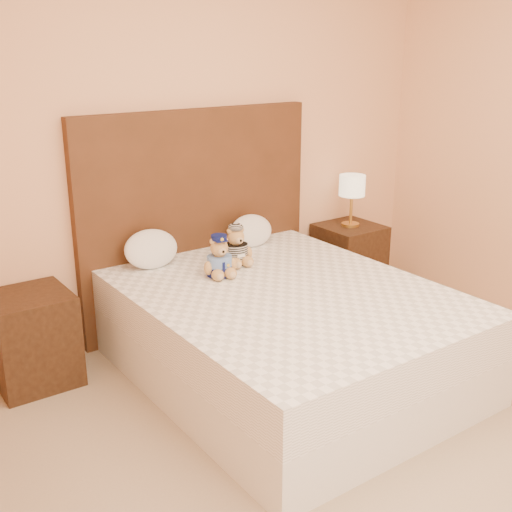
{
  "coord_description": "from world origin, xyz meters",
  "views": [
    {
      "loc": [
        -2.15,
        -1.51,
        1.91
      ],
      "look_at": [
        -0.04,
        1.45,
        0.7
      ],
      "focal_mm": 45.0,
      "sensor_mm": 36.0,
      "label": 1
    }
  ],
  "objects_px": {
    "nightstand_right": "(349,259)",
    "pillow_right": "(251,229)",
    "bed": "(287,333)",
    "lamp": "(352,188)",
    "teddy_prisoner": "(236,246)",
    "teddy_police": "(219,256)",
    "nightstand_left": "(33,339)",
    "pillow_left": "(151,247)"
  },
  "relations": [
    {
      "from": "teddy_police",
      "to": "teddy_prisoner",
      "type": "distance_m",
      "value": 0.23
    },
    {
      "from": "nightstand_left",
      "to": "teddy_police",
      "type": "distance_m",
      "value": 1.19
    },
    {
      "from": "nightstand_left",
      "to": "lamp",
      "type": "relative_size",
      "value": 1.38
    },
    {
      "from": "bed",
      "to": "lamp",
      "type": "xyz_separation_m",
      "value": [
        1.25,
        0.8,
        0.57
      ]
    },
    {
      "from": "nightstand_left",
      "to": "pillow_left",
      "type": "distance_m",
      "value": 0.9
    },
    {
      "from": "nightstand_left",
      "to": "pillow_right",
      "type": "height_order",
      "value": "pillow_right"
    },
    {
      "from": "teddy_police",
      "to": "teddy_prisoner",
      "type": "xyz_separation_m",
      "value": [
        0.2,
        0.12,
        -0.0
      ]
    },
    {
      "from": "nightstand_right",
      "to": "teddy_police",
      "type": "bearing_deg",
      "value": -165.63
    },
    {
      "from": "teddy_prisoner",
      "to": "nightstand_left",
      "type": "bearing_deg",
      "value": 174.36
    },
    {
      "from": "pillow_left",
      "to": "pillow_right",
      "type": "xyz_separation_m",
      "value": [
        0.78,
        0.0,
        -0.01
      ]
    },
    {
      "from": "teddy_police",
      "to": "teddy_prisoner",
      "type": "bearing_deg",
      "value": 40.97
    },
    {
      "from": "lamp",
      "to": "pillow_left",
      "type": "distance_m",
      "value": 1.71
    },
    {
      "from": "nightstand_right",
      "to": "lamp",
      "type": "relative_size",
      "value": 1.38
    },
    {
      "from": "lamp",
      "to": "pillow_right",
      "type": "xyz_separation_m",
      "value": [
        -0.92,
        0.03,
        -0.18
      ]
    },
    {
      "from": "nightstand_left",
      "to": "teddy_prisoner",
      "type": "relative_size",
      "value": 2.16
    },
    {
      "from": "bed",
      "to": "nightstand_left",
      "type": "distance_m",
      "value": 1.48
    },
    {
      "from": "lamp",
      "to": "pillow_right",
      "type": "height_order",
      "value": "lamp"
    },
    {
      "from": "lamp",
      "to": "nightstand_right",
      "type": "bearing_deg",
      "value": 0.0
    },
    {
      "from": "bed",
      "to": "teddy_prisoner",
      "type": "bearing_deg",
      "value": 88.95
    },
    {
      "from": "bed",
      "to": "teddy_prisoner",
      "type": "xyz_separation_m",
      "value": [
        0.01,
        0.55,
        0.4
      ]
    },
    {
      "from": "pillow_right",
      "to": "bed",
      "type": "bearing_deg",
      "value": -111.55
    },
    {
      "from": "teddy_police",
      "to": "pillow_left",
      "type": "xyz_separation_m",
      "value": [
        -0.26,
        0.4,
        -0.0
      ]
    },
    {
      "from": "nightstand_right",
      "to": "pillow_right",
      "type": "xyz_separation_m",
      "value": [
        -0.92,
        0.03,
        0.39
      ]
    },
    {
      "from": "nightstand_right",
      "to": "pillow_left",
      "type": "xyz_separation_m",
      "value": [
        -1.7,
        0.03,
        0.4
      ]
    },
    {
      "from": "lamp",
      "to": "teddy_police",
      "type": "height_order",
      "value": "lamp"
    },
    {
      "from": "pillow_left",
      "to": "pillow_right",
      "type": "height_order",
      "value": "pillow_left"
    },
    {
      "from": "nightstand_right",
      "to": "teddy_police",
      "type": "distance_m",
      "value": 1.54
    },
    {
      "from": "teddy_prisoner",
      "to": "pillow_right",
      "type": "height_order",
      "value": "teddy_prisoner"
    },
    {
      "from": "teddy_prisoner",
      "to": "pillow_right",
      "type": "bearing_deg",
      "value": 46.97
    },
    {
      "from": "pillow_right",
      "to": "nightstand_right",
      "type": "bearing_deg",
      "value": -1.86
    },
    {
      "from": "nightstand_left",
      "to": "bed",
      "type": "bearing_deg",
      "value": -32.62
    },
    {
      "from": "nightstand_left",
      "to": "pillow_left",
      "type": "xyz_separation_m",
      "value": [
        0.8,
        0.03,
        0.4
      ]
    },
    {
      "from": "pillow_left",
      "to": "lamp",
      "type": "bearing_deg",
      "value": -1.01
    },
    {
      "from": "lamp",
      "to": "bed",
      "type": "bearing_deg",
      "value": -147.38
    },
    {
      "from": "teddy_police",
      "to": "teddy_prisoner",
      "type": "relative_size",
      "value": 1.01
    },
    {
      "from": "bed",
      "to": "pillow_left",
      "type": "bearing_deg",
      "value": 118.47
    },
    {
      "from": "nightstand_right",
      "to": "pillow_left",
      "type": "relative_size",
      "value": 1.51
    },
    {
      "from": "bed",
      "to": "nightstand_right",
      "type": "xyz_separation_m",
      "value": [
        1.25,
        0.8,
        -0.0
      ]
    },
    {
      "from": "pillow_left",
      "to": "bed",
      "type": "bearing_deg",
      "value": -61.53
    },
    {
      "from": "bed",
      "to": "pillow_left",
      "type": "xyz_separation_m",
      "value": [
        -0.45,
        0.83,
        0.4
      ]
    },
    {
      "from": "nightstand_left",
      "to": "teddy_prisoner",
      "type": "xyz_separation_m",
      "value": [
        1.26,
        -0.25,
        0.4
      ]
    },
    {
      "from": "bed",
      "to": "nightstand_left",
      "type": "height_order",
      "value": "same"
    }
  ]
}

